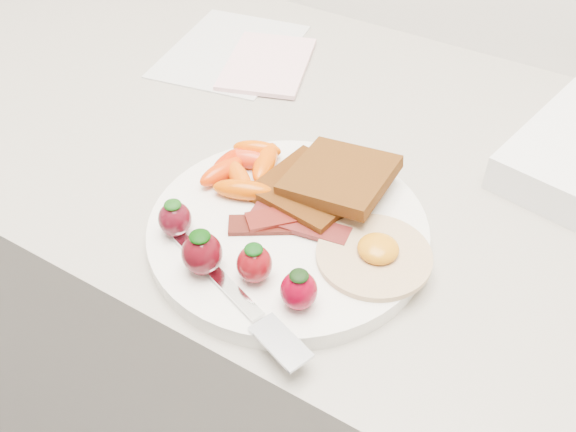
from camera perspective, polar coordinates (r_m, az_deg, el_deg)
The scene contains 11 objects.
counter at distance 1.06m, azimuth 4.86°, elevation -14.43°, with size 2.00×0.60×0.90m, color gray.
plate at distance 0.62m, azimuth 0.00°, elevation -1.29°, with size 0.27×0.27×0.02m, color white.
toast_lower at distance 0.64m, azimuth 2.08°, elevation 2.38°, with size 0.09×0.09×0.01m, color #3B1F0B.
toast_upper at distance 0.64m, azimuth 4.63°, elevation 3.53°, with size 0.10×0.10×0.01m, color #3D210C.
fried_egg at distance 0.58m, azimuth 7.75°, elevation -3.33°, with size 0.11×0.11×0.02m.
bacon_strips at distance 0.61m, azimuth 0.38°, elevation -0.42°, with size 0.11×0.10×0.01m.
baby_carrots at distance 0.66m, azimuth -3.93°, elevation 4.28°, with size 0.09×0.10×0.02m.
strawberries at distance 0.56m, azimuth -5.38°, elevation -3.47°, with size 0.17×0.06×0.04m.
fork at distance 0.55m, azimuth -4.03°, elevation -7.65°, with size 0.18×0.08×0.00m.
paper_sheet at distance 0.93m, azimuth -5.10°, elevation 14.42°, with size 0.16×0.22×0.00m, color silver.
notepad at distance 0.89m, azimuth -1.83°, elevation 13.40°, with size 0.11×0.15×0.01m, color #FFC5CE.
Camera 1 is at (0.23, 1.17, 1.34)m, focal length 40.00 mm.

